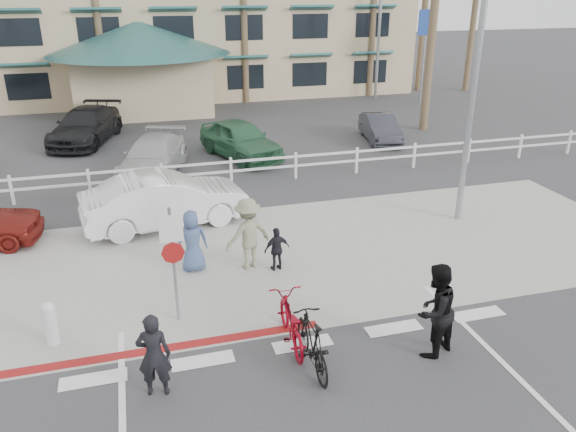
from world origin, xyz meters
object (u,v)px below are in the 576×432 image
object	(u,v)px
bike_black	(312,343)
car_white_sedan	(166,200)
sign_post	(173,259)
bike_red	(290,322)

from	to	relation	value
bike_black	car_white_sedan	xyz separation A→B (m)	(-2.05, 7.53, 0.25)
sign_post	bike_black	size ratio (longest dim) A/B	1.60
bike_black	car_white_sedan	bearing A→B (deg)	-74.45
sign_post	car_white_sedan	distance (m)	5.26
car_white_sedan	bike_black	bearing A→B (deg)	-173.73
bike_red	bike_black	size ratio (longest dim) A/B	1.05
sign_post	car_white_sedan	xyz separation A→B (m)	(0.21, 5.22, -0.66)
bike_black	car_white_sedan	world-z (taller)	car_white_sedan
bike_black	sign_post	bearing A→B (deg)	-45.44
bike_black	car_white_sedan	size ratio (longest dim) A/B	0.37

